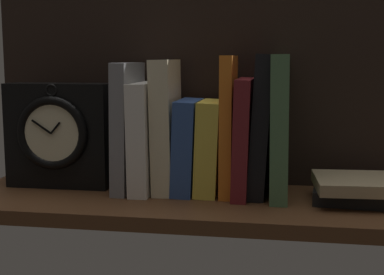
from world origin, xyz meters
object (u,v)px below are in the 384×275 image
(book_gray_chess, at_px, (128,127))
(book_stack_side, at_px, (361,189))
(book_cream_twain, at_px, (166,126))
(book_orange_pandolfini, at_px, (228,126))
(book_white_catcher, at_px, (146,137))
(book_black_skeptic, at_px, (261,125))
(book_blue_modern, at_px, (187,146))
(book_green_romantic, at_px, (280,126))
(framed_clock, at_px, (58,135))
(book_yellow_seinlanguage, at_px, (210,147))
(book_maroon_dawkins, at_px, (243,137))

(book_gray_chess, height_order, book_stack_side, book_gray_chess)
(book_cream_twain, height_order, book_stack_side, book_cream_twain)
(book_orange_pandolfini, bearing_deg, book_stack_side, -7.02)
(book_white_catcher, xyz_separation_m, book_black_skeptic, (0.22, 0.00, 0.03))
(book_blue_modern, xyz_separation_m, book_orange_pandolfini, (0.08, 0.00, 0.04))
(book_white_catcher, relative_size, book_stack_side, 1.21)
(book_orange_pandolfini, bearing_deg, book_white_catcher, 180.00)
(book_green_romantic, xyz_separation_m, framed_clock, (-0.43, -0.00, -0.03))
(book_yellow_seinlanguage, bearing_deg, book_stack_side, -6.13)
(book_blue_modern, relative_size, book_black_skeptic, 0.67)
(framed_clock, xyz_separation_m, book_stack_side, (0.57, -0.03, -0.08))
(book_cream_twain, height_order, book_yellow_seinlanguage, book_cream_twain)
(book_cream_twain, height_order, book_blue_modern, book_cream_twain)
(book_cream_twain, xyz_separation_m, book_yellow_seinlanguage, (0.08, 0.00, -0.04))
(book_blue_modern, relative_size, book_stack_side, 1.02)
(book_yellow_seinlanguage, height_order, book_stack_side, book_yellow_seinlanguage)
(book_orange_pandolfini, xyz_separation_m, book_green_romantic, (0.09, 0.00, 0.00))
(book_cream_twain, bearing_deg, framed_clock, -179.59)
(book_orange_pandolfini, height_order, framed_clock, book_orange_pandolfini)
(book_orange_pandolfini, xyz_separation_m, book_stack_side, (0.24, -0.03, -0.10))
(book_green_romantic, relative_size, book_stack_side, 1.52)
(book_white_catcher, xyz_separation_m, book_yellow_seinlanguage, (0.12, 0.00, -0.02))
(book_cream_twain, distance_m, book_stack_side, 0.37)
(book_maroon_dawkins, distance_m, framed_clock, 0.36)
(book_orange_pandolfini, bearing_deg, book_gray_chess, 180.00)
(book_gray_chess, distance_m, book_green_romantic, 0.29)
(book_white_catcher, distance_m, book_maroon_dawkins, 0.18)
(book_blue_modern, xyz_separation_m, book_green_romantic, (0.17, 0.00, 0.04))
(book_orange_pandolfini, relative_size, framed_clock, 1.26)
(book_gray_chess, distance_m, framed_clock, 0.14)
(book_gray_chess, distance_m, book_black_skeptic, 0.25)
(book_blue_modern, xyz_separation_m, book_black_skeptic, (0.14, 0.00, 0.04))
(book_blue_modern, distance_m, book_orange_pandolfini, 0.09)
(book_white_catcher, bearing_deg, book_black_skeptic, 0.00)
(book_yellow_seinlanguage, bearing_deg, book_orange_pandolfini, 0.00)
(book_white_catcher, distance_m, book_cream_twain, 0.04)
(book_yellow_seinlanguage, bearing_deg, book_black_skeptic, 0.00)
(book_white_catcher, distance_m, book_blue_modern, 0.08)
(book_cream_twain, height_order, framed_clock, book_cream_twain)
(book_blue_modern, height_order, book_stack_side, book_blue_modern)
(book_gray_chess, bearing_deg, book_green_romantic, 0.00)
(book_gray_chess, distance_m, book_yellow_seinlanguage, 0.16)
(book_cream_twain, xyz_separation_m, framed_clock, (-0.21, -0.00, -0.02))
(book_white_catcher, height_order, book_maroon_dawkins, book_maroon_dawkins)
(book_gray_chess, bearing_deg, book_yellow_seinlanguage, 0.00)
(book_cream_twain, distance_m, book_yellow_seinlanguage, 0.09)
(book_cream_twain, xyz_separation_m, book_orange_pandolfini, (0.12, 0.00, 0.00))
(book_orange_pandolfini, height_order, book_black_skeptic, book_black_skeptic)
(book_gray_chess, height_order, framed_clock, book_gray_chess)
(book_blue_modern, relative_size, book_yellow_seinlanguage, 1.01)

